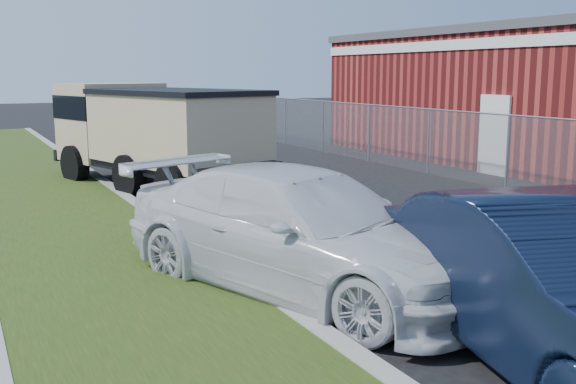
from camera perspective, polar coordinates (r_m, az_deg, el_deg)
name	(u,v)px	position (r m, az deg, el deg)	size (l,w,h in m)	color
ground	(401,260)	(10.34, 9.51, -5.73)	(120.00, 120.00, 0.00)	black
chainlink_fence	(429,129)	(19.22, 11.86, 5.28)	(0.06, 30.06, 30.00)	slate
brick_building	(557,93)	(24.03, 21.81, 7.75)	(9.20, 14.20, 4.17)	maroon
parking_meter	(256,220)	(8.43, -2.70, -2.41)	(0.19, 0.16, 1.18)	#3F4247
white_wagon	(297,230)	(8.71, 0.74, -3.22)	(2.20, 5.41, 1.57)	silver
navy_sedan	(558,286)	(6.88, 21.87, -7.41)	(1.71, 4.90, 1.61)	black
dump_truck	(152,130)	(16.73, -11.46, 5.16)	(4.12, 6.84, 2.52)	black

